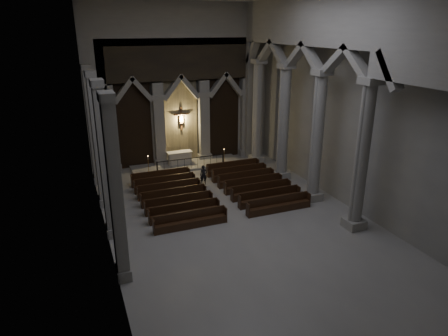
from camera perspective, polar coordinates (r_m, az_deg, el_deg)
name	(u,v)px	position (r m, az deg, el deg)	size (l,w,h in m)	color
room	(244,85)	(19.80, 2.92, 11.74)	(24.00, 24.10, 12.00)	#9D9A95
sanctuary_wall	(180,78)	(30.71, -6.25, 12.61)	(14.00, 0.77, 12.00)	#9E9B94
right_arcade	(324,73)	(23.66, 14.09, 13.04)	(1.00, 24.00, 12.00)	#9E9B94
left_pilasters	(101,153)	(22.33, -17.14, 2.08)	(0.60, 13.00, 8.03)	#9E9B94
sanctuary_step	(187,165)	(31.31, -5.35, 0.46)	(8.50, 2.60, 0.15)	#9E9B94
altar	(180,158)	(31.26, -6.37, 1.49)	(1.92, 0.77, 0.98)	beige
altar_rail	(191,162)	(30.03, -4.73, 0.87)	(5.26, 0.09, 1.03)	black
candle_stand_left	(149,170)	(29.55, -10.70, -0.30)	(0.25, 0.25, 1.50)	#A97A34
candle_stand_right	(224,160)	(31.40, 0.03, 1.14)	(0.21, 0.21, 1.27)	#A97A34
pews	(215,192)	(25.58, -1.29, -3.42)	(9.48, 7.36, 0.91)	black
worshipper	(204,175)	(27.38, -2.93, -1.00)	(0.49, 0.32, 1.35)	black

